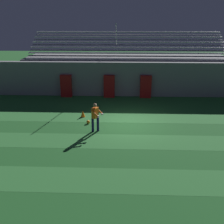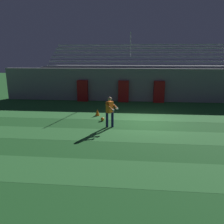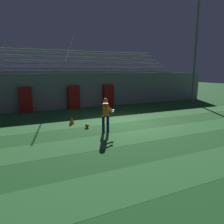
{
  "view_description": "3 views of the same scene",
  "coord_description": "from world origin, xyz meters",
  "views": [
    {
      "loc": [
        -0.45,
        -14.89,
        5.99
      ],
      "look_at": [
        -1.03,
        -0.01,
        0.77
      ],
      "focal_mm": 42.0,
      "sensor_mm": 36.0,
      "label": 1
    },
    {
      "loc": [
        -0.74,
        -12.49,
        3.68
      ],
      "look_at": [
        -1.81,
        -1.09,
        0.83
      ],
      "focal_mm": 35.0,
      "sensor_mm": 36.0,
      "label": 2
    },
    {
      "loc": [
        -6.12,
        -10.65,
        2.96
      ],
      "look_at": [
        -1.33,
        -0.65,
        0.86
      ],
      "focal_mm": 35.0,
      "sensor_mm": 36.0,
      "label": 3
    }
  ],
  "objects": [
    {
      "name": "ground_plane",
      "position": [
        0.0,
        0.0,
        0.0
      ],
      "size": [
        80.0,
        80.0,
        0.0
      ],
      "primitive_type": "plane",
      "color": "#236028"
    },
    {
      "name": "turf_stripe_near",
      "position": [
        0.0,
        -6.0,
        0.0
      ],
      "size": [
        28.0,
        1.77,
        0.01
      ],
      "primitive_type": "cube",
      "color": "#337A38",
      "rests_on": "ground"
    },
    {
      "name": "turf_stripe_mid",
      "position": [
        0.0,
        -2.46,
        0.0
      ],
      "size": [
        28.0,
        1.77,
        0.01
      ],
      "primitive_type": "cube",
      "color": "#337A38",
      "rests_on": "ground"
    },
    {
      "name": "turf_stripe_far",
      "position": [
        0.0,
        1.08,
        0.0
      ],
      "size": [
        28.0,
        1.77,
        0.01
      ],
      "primitive_type": "cube",
      "color": "#337A38",
      "rests_on": "ground"
    },
    {
      "name": "back_wall",
      "position": [
        0.0,
        6.5,
        1.4
      ],
      "size": [
        24.0,
        0.6,
        2.8
      ],
      "primitive_type": "cube",
      "color": "gray",
      "rests_on": "ground"
    },
    {
      "name": "padding_pillar_gate_left",
      "position": [
        -1.49,
        5.95,
        0.9
      ],
      "size": [
        0.89,
        0.44,
        1.81
      ],
      "primitive_type": "cube",
      "color": "maroon",
      "rests_on": "ground"
    },
    {
      "name": "padding_pillar_gate_right",
      "position": [
        1.49,
        5.95,
        0.9
      ],
      "size": [
        0.89,
        0.44,
        1.81
      ],
      "primitive_type": "cube",
      "color": "maroon",
      "rests_on": "ground"
    },
    {
      "name": "padding_pillar_far_left",
      "position": [
        -5.03,
        5.95,
        0.9
      ],
      "size": [
        0.89,
        0.44,
        1.81
      ],
      "primitive_type": "cube",
      "color": "maroon",
      "rests_on": "ground"
    },
    {
      "name": "bleacher_stand",
      "position": [
        -0.0,
        9.19,
        1.51
      ],
      "size": [
        18.0,
        4.75,
        5.83
      ],
      "color": "gray",
      "rests_on": "ground"
    },
    {
      "name": "goalkeeper",
      "position": [
        -1.91,
        -1.18,
        0.95
      ],
      "size": [
        0.71,
        0.73,
        1.67
      ],
      "color": "#19194C",
      "rests_on": "ground"
    },
    {
      "name": "soccer_ball",
      "position": [
        -2.49,
        -0.02,
        0.11
      ],
      "size": [
        0.22,
        0.22,
        0.22
      ],
      "primitive_type": "sphere",
      "color": "orange",
      "rests_on": "ground"
    },
    {
      "name": "traffic_cone",
      "position": [
        -2.98,
        1.17,
        0.21
      ],
      "size": [
        0.3,
        0.3,
        0.42
      ],
      "primitive_type": "cone",
      "color": "orange",
      "rests_on": "ground"
    }
  ]
}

